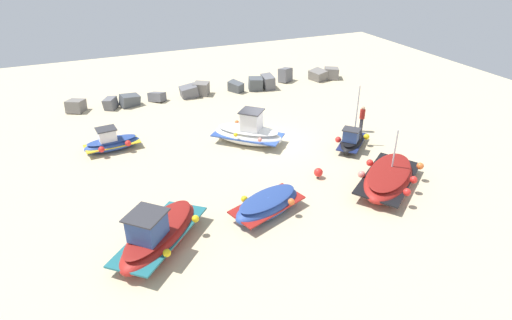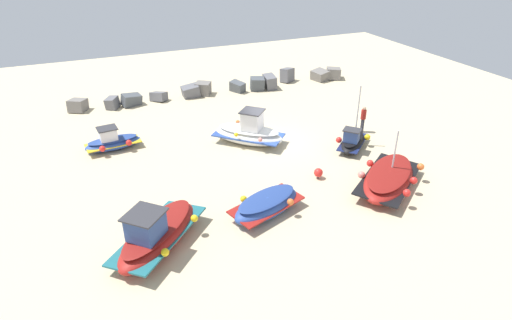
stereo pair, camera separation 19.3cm
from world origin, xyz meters
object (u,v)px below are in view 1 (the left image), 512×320
object	(u,v)px
fishing_boat_4	(111,142)
fishing_boat_0	(352,141)
fishing_boat_1	(389,178)
fishing_boat_5	(268,205)
mooring_buoy_0	(318,172)
fishing_boat_2	(248,133)
person_walking	(362,117)
fishing_boat_3	(158,234)

from	to	relation	value
fishing_boat_4	fishing_boat_0	bearing A→B (deg)	151.71
fishing_boat_1	fishing_boat_5	distance (m)	6.39
fishing_boat_5	mooring_buoy_0	xyz separation A→B (m)	(3.69, 1.82, -0.15)
fishing_boat_2	mooring_buoy_0	world-z (taller)	fishing_boat_2
fishing_boat_0	fishing_boat_5	bearing A→B (deg)	-12.94
fishing_boat_2	fishing_boat_0	bearing A→B (deg)	14.14
fishing_boat_4	fishing_boat_5	size ratio (longest dim) A/B	0.84
fishing_boat_0	person_walking	size ratio (longest dim) A/B	2.15
fishing_boat_2	mooring_buoy_0	xyz separation A→B (m)	(1.66, -5.22, -0.32)
fishing_boat_2	fishing_boat_5	distance (m)	7.33
fishing_boat_1	fishing_boat_2	size ratio (longest dim) A/B	1.22
fishing_boat_3	mooring_buoy_0	distance (m)	8.87
fishing_boat_2	fishing_boat_5	xyz separation A→B (m)	(-2.03, -7.04, -0.17)
person_walking	fishing_boat_3	bearing A→B (deg)	-145.47
fishing_boat_0	mooring_buoy_0	bearing A→B (deg)	-10.03
fishing_boat_1	fishing_boat_2	xyz separation A→B (m)	(-4.36, 7.32, 0.14)
fishing_boat_0	fishing_boat_5	world-z (taller)	fishing_boat_0
fishing_boat_1	fishing_boat_2	distance (m)	8.52
fishing_boat_0	fishing_boat_4	world-z (taller)	fishing_boat_0
fishing_boat_4	person_walking	size ratio (longest dim) A/B	1.94
fishing_boat_3	person_walking	world-z (taller)	fishing_boat_3
fishing_boat_4	person_walking	distance (m)	15.05
fishing_boat_4	fishing_boat_5	xyz separation A→B (m)	(5.49, -9.34, 0.02)
fishing_boat_0	fishing_boat_3	distance (m)	12.93
fishing_boat_1	fishing_boat_2	bearing A→B (deg)	-95.38
fishing_boat_1	fishing_boat_2	world-z (taller)	fishing_boat_1
fishing_boat_1	fishing_boat_4	size ratio (longest dim) A/B	1.58
person_walking	mooring_buoy_0	bearing A→B (deg)	-133.04
fishing_boat_2	fishing_boat_4	world-z (taller)	fishing_boat_2
fishing_boat_4	mooring_buoy_0	world-z (taller)	fishing_boat_4
fishing_boat_3	mooring_buoy_0	xyz separation A→B (m)	(8.60, 2.17, -0.31)
fishing_boat_3	fishing_boat_5	bearing A→B (deg)	138.65
fishing_boat_1	fishing_boat_3	world-z (taller)	fishing_boat_1
fishing_boat_1	fishing_boat_3	distance (m)	11.29
fishing_boat_5	person_walking	bearing A→B (deg)	-167.84
fishing_boat_0	fishing_boat_5	distance (m)	8.30
fishing_boat_2	fishing_boat_4	bearing A→B (deg)	-153.07
fishing_boat_1	fishing_boat_5	world-z (taller)	fishing_boat_1
fishing_boat_0	fishing_boat_1	world-z (taller)	fishing_boat_0
fishing_boat_0	fishing_boat_4	distance (m)	13.80
fishing_boat_5	fishing_boat_3	bearing A→B (deg)	-15.96
fishing_boat_1	fishing_boat_0	bearing A→B (deg)	-137.46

